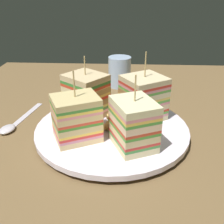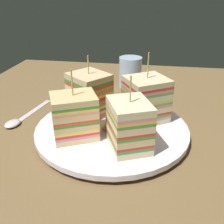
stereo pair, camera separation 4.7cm
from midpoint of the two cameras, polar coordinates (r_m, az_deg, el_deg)
The scene contains 10 objects.
ground_plane at distance 49.98cm, azimuth -2.72°, elevation -5.90°, with size 97.77×82.89×1.80cm, color brown.
plate at distance 48.96cm, azimuth -2.77°, elevation -3.95°, with size 28.50×28.50×1.76cm.
sandwich_wedge_0 at distance 50.27cm, azimuth 4.26°, elevation 3.09°, with size 9.82×9.96×13.17cm.
sandwich_wedge_1 at distance 51.80cm, azimuth -8.29°, elevation 3.62°, with size 9.68×9.83×12.04cm.
sandwich_wedge_2 at distance 43.92cm, azimuth -10.86°, elevation -1.43°, with size 8.63×9.29×12.14cm.
sandwich_wedge_3 at distance 41.14cm, azimuth 1.51°, elevation -2.75°, with size 9.15×8.35×12.17cm.
chip_pile at distance 46.61cm, azimuth -1.61°, elevation -2.45°, with size 7.37×6.93×2.98cm.
salad_garnish at distance 57.78cm, azimuth -1.20°, elevation 2.49°, with size 5.12×7.89×1.56cm.
spoon at distance 56.58cm, azimuth -23.20°, elevation -2.59°, with size 15.06×4.63×1.00cm.
drinking_glass at distance 72.23cm, azimuth -0.21°, elevation 8.42°, with size 6.20×6.20×8.21cm.
Camera 1 is at (42.34, 2.30, 25.66)cm, focal length 41.47 mm.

